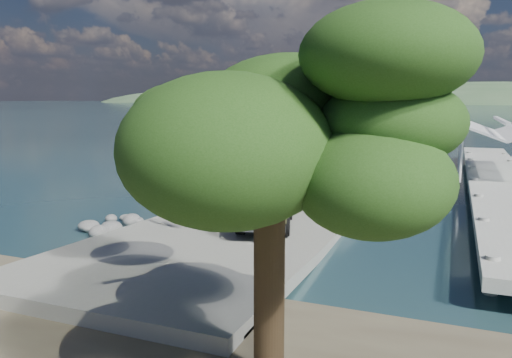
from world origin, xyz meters
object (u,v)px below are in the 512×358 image
object	(u,v)px
soldier	(181,210)
military_truck	(268,188)
overhang_tree	(253,120)
pier	(498,171)
landing_craft	(338,164)

from	to	relation	value
soldier	military_truck	bearing A→B (deg)	44.81
military_truck	soldier	world-z (taller)	military_truck
soldier	overhang_tree	size ratio (longest dim) A/B	0.21
pier	military_truck	world-z (taller)	pier
landing_craft	soldier	bearing A→B (deg)	-92.62
pier	overhang_tree	bearing A→B (deg)	-104.06
landing_craft	overhang_tree	xyz separation A→B (m)	(5.53, -34.21, 5.46)
pier	overhang_tree	size ratio (longest dim) A/B	5.08
overhang_tree	pier	bearing A→B (deg)	75.94
military_truck	overhang_tree	xyz separation A→B (m)	(4.53, -13.19, 4.08)
pier	landing_craft	size ratio (longest dim) A/B	1.24
landing_craft	military_truck	world-z (taller)	landing_craft
landing_craft	military_truck	distance (m)	21.08
military_truck	soldier	distance (m)	4.59
military_truck	overhang_tree	size ratio (longest dim) A/B	0.90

